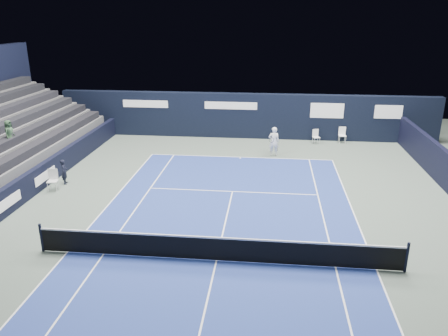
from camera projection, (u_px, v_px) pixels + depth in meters
The scene contains 11 objects.
ground at pixel (223, 234), 17.23m from camera, with size 48.00×48.00×0.00m, color #4B594F.
court_surface at pixel (216, 261), 15.35m from camera, with size 10.97×23.77×0.01m, color navy.
folding_chair_back_a at pixel (316, 134), 29.21m from camera, with size 0.53×0.55×0.96m.
folding_chair_back_b at pixel (342, 134), 29.39m from camera, with size 0.49×0.47×1.06m.
line_judge_chair at pixel (53, 178), 21.37m from camera, with size 0.55×0.53×1.06m.
line_judge at pixel (64, 172), 22.17m from camera, with size 0.47×0.31×1.29m, color black.
court_markings at pixel (216, 261), 15.35m from camera, with size 11.03×23.83×0.00m.
tennis_net at pixel (216, 248), 15.19m from camera, with size 12.90×0.10×1.10m.
back_sponsor_wall at pixel (246, 116), 30.31m from camera, with size 26.00×0.63×3.10m.
side_barrier_left at pixel (42, 176), 21.71m from camera, with size 0.33×22.00×1.20m.
tennis_player at pixel (274, 141), 26.50m from camera, with size 0.69×0.85×1.81m.
Camera 1 is at (1.69, -13.29, 8.19)m, focal length 35.00 mm.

